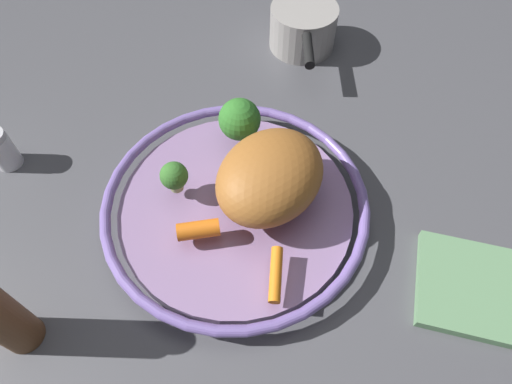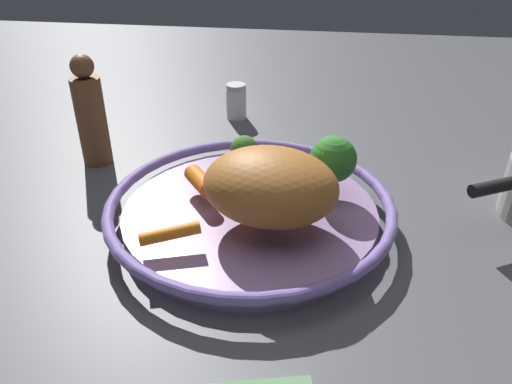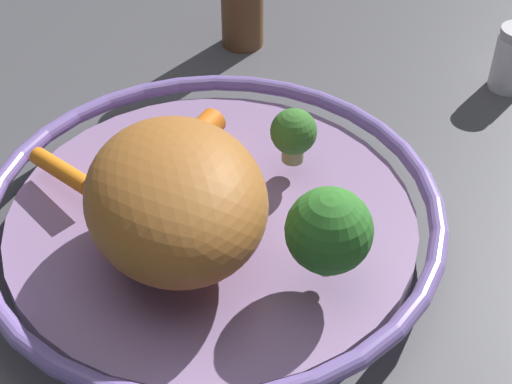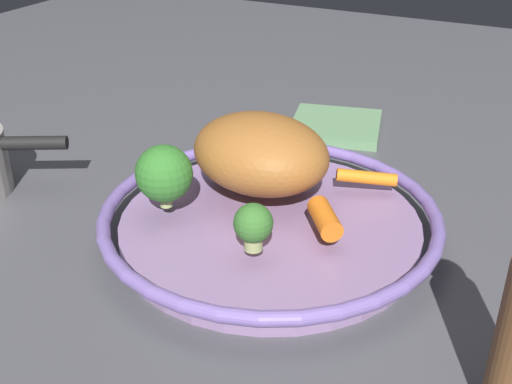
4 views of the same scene
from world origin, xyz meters
name	(u,v)px [view 3 (image 3 of 4)]	position (x,y,z in m)	size (l,w,h in m)	color
ground_plane	(213,237)	(0.00, 0.00, 0.00)	(2.08, 2.08, 0.00)	#4C4C51
serving_bowl	(212,219)	(0.00, 0.00, 0.02)	(0.35, 0.35, 0.04)	#8E709E
roast_chicken_piece	(176,197)	(-0.03, 0.04, 0.08)	(0.15, 0.12, 0.08)	#A4632A
baby_carrot_near_rim	(197,136)	(0.06, -0.01, 0.05)	(0.02, 0.02, 0.05)	orange
baby_carrot_right	(62,171)	(0.07, 0.09, 0.04)	(0.01, 0.01, 0.07)	orange
broccoli_floret_small	(294,133)	(0.02, -0.08, 0.06)	(0.04, 0.04, 0.05)	#9BA666
broccoli_floret_edge	(329,231)	(-0.10, -0.05, 0.07)	(0.06, 0.06, 0.07)	#96AA66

